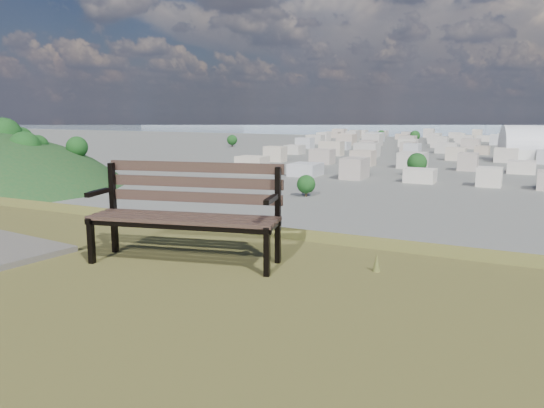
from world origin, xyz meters
The scene contains 5 objects.
park_bench centered at (0.55, 2.70, 25.57)m, with size 2.01×1.03×1.01m.
city_blocks centered at (0.00, 394.44, 3.50)m, with size 395.00×361.00×7.00m.
city_trees centered at (-26.39, 319.00, 4.83)m, with size 406.52×387.20×9.98m.
bay_water centered at (0.00, 900.00, 0.00)m, with size 2400.00×700.00×0.12m, color #8298A6.
far_hills centered at (-60.92, 1402.93, 25.47)m, with size 2050.00×340.00×60.00m.
Camera 1 is at (3.70, -1.68, 26.54)m, focal length 35.00 mm.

